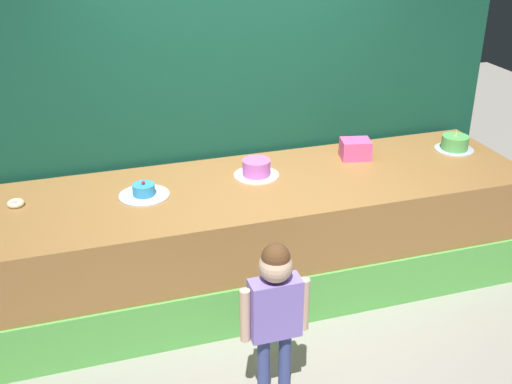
{
  "coord_description": "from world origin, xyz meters",
  "views": [
    {
      "loc": [
        -1.32,
        -3.44,
        2.84
      ],
      "look_at": [
        -0.12,
        0.34,
        0.92
      ],
      "focal_mm": 44.57,
      "sensor_mm": 36.0,
      "label": 1
    }
  ],
  "objects_px": {
    "pink_box": "(355,149)",
    "cake_left": "(144,192)",
    "cake_right": "(455,144)",
    "child_figure": "(275,303)",
    "cake_center": "(256,169)",
    "donut": "(16,203)"
  },
  "relations": [
    {
      "from": "pink_box",
      "to": "cake_left",
      "type": "bearing_deg",
      "value": -173.99
    },
    {
      "from": "cake_left",
      "to": "cake_right",
      "type": "bearing_deg",
      "value": 2.01
    },
    {
      "from": "child_figure",
      "to": "cake_right",
      "type": "xyz_separation_m",
      "value": [
        2.03,
        1.35,
        0.23
      ]
    },
    {
      "from": "pink_box",
      "to": "cake_center",
      "type": "height_order",
      "value": "pink_box"
    },
    {
      "from": "child_figure",
      "to": "cake_center",
      "type": "relative_size",
      "value": 3.17
    },
    {
      "from": "cake_left",
      "to": "cake_center",
      "type": "xyz_separation_m",
      "value": [
        0.86,
        0.09,
        0.02
      ]
    },
    {
      "from": "pink_box",
      "to": "cake_right",
      "type": "distance_m",
      "value": 0.86
    },
    {
      "from": "pink_box",
      "to": "donut",
      "type": "relative_size",
      "value": 1.99
    },
    {
      "from": "child_figure",
      "to": "pink_box",
      "type": "distance_m",
      "value": 1.87
    },
    {
      "from": "child_figure",
      "to": "cake_left",
      "type": "relative_size",
      "value": 3.02
    },
    {
      "from": "cake_left",
      "to": "pink_box",
      "type": "bearing_deg",
      "value": 6.01
    },
    {
      "from": "child_figure",
      "to": "pink_box",
      "type": "xyz_separation_m",
      "value": [
        1.17,
        1.44,
        0.25
      ]
    },
    {
      "from": "pink_box",
      "to": "cake_left",
      "type": "height_order",
      "value": "pink_box"
    },
    {
      "from": "cake_left",
      "to": "cake_center",
      "type": "relative_size",
      "value": 1.05
    },
    {
      "from": "donut",
      "to": "cake_left",
      "type": "bearing_deg",
      "value": -7.08
    },
    {
      "from": "cake_right",
      "to": "pink_box",
      "type": "bearing_deg",
      "value": 173.98
    },
    {
      "from": "cake_left",
      "to": "donut",
      "type": "bearing_deg",
      "value": 172.92
    },
    {
      "from": "pink_box",
      "to": "cake_right",
      "type": "height_order",
      "value": "cake_right"
    },
    {
      "from": "donut",
      "to": "cake_right",
      "type": "relative_size",
      "value": 0.36
    },
    {
      "from": "child_figure",
      "to": "donut",
      "type": "xyz_separation_m",
      "value": [
        -1.4,
        1.36,
        0.19
      ]
    },
    {
      "from": "child_figure",
      "to": "cake_center",
      "type": "distance_m",
      "value": 1.4
    },
    {
      "from": "pink_box",
      "to": "donut",
      "type": "bearing_deg",
      "value": -178.35
    }
  ]
}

